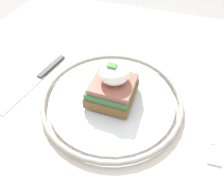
% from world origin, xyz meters
% --- Properties ---
extents(dining_table, '(0.86, 0.78, 0.76)m').
position_xyz_m(dining_table, '(0.00, 0.00, 0.62)').
color(dining_table, beige).
rests_on(dining_table, ground_plane).
extents(plate, '(0.28, 0.28, 0.02)m').
position_xyz_m(plate, '(0.01, 0.02, 0.76)').
color(plate, silver).
rests_on(plate, dining_table).
extents(sandwich, '(0.08, 0.09, 0.08)m').
position_xyz_m(sandwich, '(0.01, 0.02, 0.80)').
color(sandwich, brown).
rests_on(sandwich, plate).
extents(fork, '(0.03, 0.15, 0.00)m').
position_xyz_m(fork, '(-0.18, 0.03, 0.76)').
color(fork, silver).
rests_on(fork, dining_table).
extents(knife, '(0.05, 0.20, 0.01)m').
position_xyz_m(knife, '(0.18, 0.01, 0.76)').
color(knife, '#2D2D2D').
rests_on(knife, dining_table).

